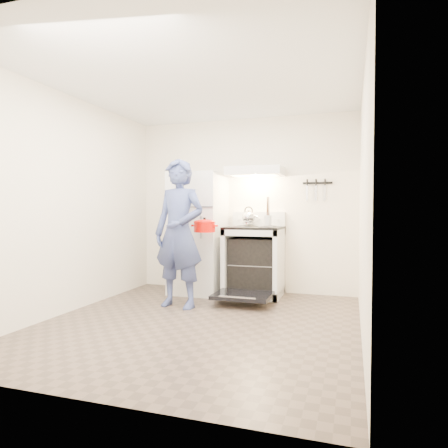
{
  "coord_description": "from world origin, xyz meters",
  "views": [
    {
      "loc": [
        1.5,
        -3.84,
        1.18
      ],
      "look_at": [
        -0.05,
        1.0,
        1.0
      ],
      "focal_mm": 32.0,
      "sensor_mm": 36.0,
      "label": 1
    }
  ],
  "objects": [
    {
      "name": "range_hood",
      "position": [
        0.23,
        1.55,
        1.71
      ],
      "size": [
        0.76,
        0.5,
        0.12
      ],
      "primitive_type": "cube",
      "color": "silver",
      "rests_on": "back_wall"
    },
    {
      "name": "stove_body",
      "position": [
        0.23,
        1.48,
        0.46
      ],
      "size": [
        0.76,
        0.65,
        0.92
      ],
      "primitive_type": "cube",
      "color": "silver",
      "rests_on": "floor"
    },
    {
      "name": "utensil_jar",
      "position": [
        0.47,
        1.23,
        1.05
      ],
      "size": [
        0.09,
        0.09,
        0.13
      ],
      "primitive_type": "cylinder",
      "rotation": [
        0.0,
        0.0,
        0.03
      ],
      "color": "silver",
      "rests_on": "cooktop"
    },
    {
      "name": "oven_rack",
      "position": [
        0.23,
        1.48,
        0.44
      ],
      "size": [
        0.6,
        0.52,
        0.01
      ],
      "primitive_type": "cube",
      "color": "slate",
      "rests_on": "stove_body"
    },
    {
      "name": "refrigerator",
      "position": [
        -0.58,
        1.45,
        0.85
      ],
      "size": [
        0.7,
        0.7,
        1.7
      ],
      "primitive_type": "cube",
      "color": "silver",
      "rests_on": "floor"
    },
    {
      "name": "knife_strip",
      "position": [
        1.05,
        1.79,
        1.55
      ],
      "size": [
        0.4,
        0.02,
        0.03
      ],
      "primitive_type": "cube",
      "color": "black",
      "rests_on": "back_wall"
    },
    {
      "name": "tea_kettle",
      "position": [
        0.12,
        1.62,
        1.09
      ],
      "size": [
        0.23,
        0.19,
        0.28
      ],
      "primitive_type": null,
      "color": "#B9B9BE",
      "rests_on": "cooktop"
    },
    {
      "name": "dutch_oven",
      "position": [
        -0.26,
        0.86,
        0.96
      ],
      "size": [
        0.34,
        0.27,
        0.23
      ],
      "primitive_type": null,
      "color": "#D10901",
      "rests_on": "person"
    },
    {
      "name": "oven_door",
      "position": [
        0.23,
        0.88,
        0.12
      ],
      "size": [
        0.7,
        0.54,
        0.04
      ],
      "primitive_type": "cube",
      "color": "black",
      "rests_on": "floor"
    },
    {
      "name": "cooktop",
      "position": [
        0.23,
        1.48,
        0.94
      ],
      "size": [
        0.76,
        0.65,
        0.03
      ],
      "primitive_type": "cube",
      "color": "black",
      "rests_on": "stove_body"
    },
    {
      "name": "pizza_stone",
      "position": [
        0.27,
        1.54,
        0.45
      ],
      "size": [
        0.3,
        0.3,
        0.02
      ],
      "primitive_type": "cylinder",
      "color": "#876146",
      "rests_on": "oven_rack"
    },
    {
      "name": "floor",
      "position": [
        0.0,
        0.0,
        0.0
      ],
      "size": [
        3.6,
        3.6,
        0.0
      ],
      "primitive_type": "plane",
      "color": "brown",
      "rests_on": "ground"
    },
    {
      "name": "backsplash",
      "position": [
        0.23,
        1.76,
        1.05
      ],
      "size": [
        0.76,
        0.07,
        0.2
      ],
      "primitive_type": "cube",
      "color": "silver",
      "rests_on": "cooktop"
    },
    {
      "name": "person",
      "position": [
        -0.49,
        0.58,
        0.9
      ],
      "size": [
        0.7,
        0.51,
        1.8
      ],
      "primitive_type": "imported",
      "rotation": [
        0.0,
        0.0,
        -0.13
      ],
      "color": "navy",
      "rests_on": "floor"
    },
    {
      "name": "back_wall",
      "position": [
        0.0,
        1.8,
        1.25
      ],
      "size": [
        3.2,
        0.02,
        2.5
      ],
      "primitive_type": "cube",
      "color": "#F4EBCE",
      "rests_on": "ground"
    }
  ]
}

